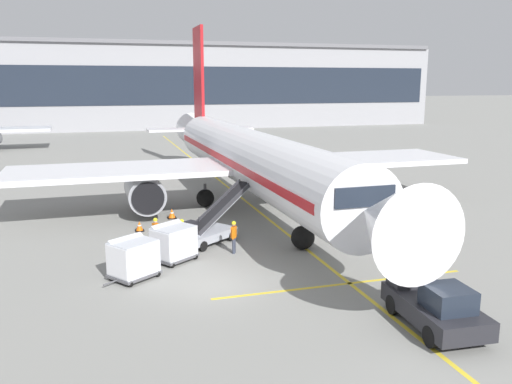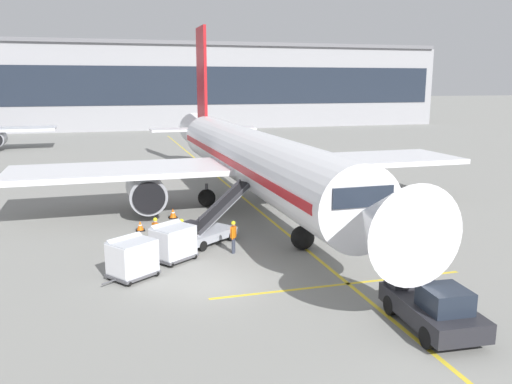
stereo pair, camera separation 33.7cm
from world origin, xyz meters
name	(u,v)px [view 1 (the left image)]	position (x,y,z in m)	size (l,w,h in m)	color
ground_plane	(215,285)	(0.00, 0.00, 0.00)	(600.00, 600.00, 0.00)	gray
parked_airplane	(247,158)	(5.51, 14.30, 3.56)	(32.56, 42.75, 14.19)	white
belt_loader	(210,227)	(1.12, 6.40, 0.88)	(4.97, 4.14, 3.12)	#A3A8B2
baggage_cart_lead	(173,242)	(-1.29, 3.85, 1.00)	(2.68, 2.47, 1.91)	#515156
baggage_cart_second	(133,257)	(-3.39, 1.89, 1.00)	(2.68, 2.47, 1.91)	#515156
pushback_tug	(436,306)	(6.87, -6.37, 0.83)	(2.35, 4.51, 1.83)	#232328
ground_crew_by_loader	(156,231)	(-1.92, 6.00, 1.00)	(0.37, 0.53, 1.74)	#514C42
ground_crew_by_carts	(234,235)	(1.93, 4.16, 1.00)	(0.39, 0.52, 1.74)	#333847
ground_crew_marshaller	(182,233)	(-0.61, 5.34, 1.00)	(0.50, 0.40, 1.74)	#514C42
safety_cone_engine_keepout	(172,214)	(-0.22, 12.44, 0.32)	(0.58, 0.58, 0.66)	black
safety_cone_wingtip	(139,226)	(-2.52, 9.91, 0.29)	(0.53, 0.53, 0.61)	black
apron_guidance_line_lead_in	(255,208)	(5.85, 13.54, 0.00)	(0.20, 110.00, 0.01)	yellow
apron_guidance_line_stop_bar	(343,284)	(5.52, -1.51, 0.00)	(12.00, 0.20, 0.01)	yellow
terminal_building	(184,86)	(12.87, 89.51, 8.18)	(101.86, 20.44, 16.47)	#939399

